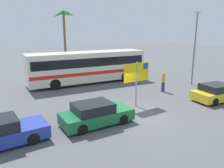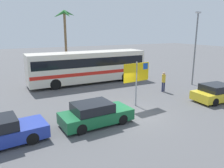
{
  "view_description": "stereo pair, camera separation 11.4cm",
  "coord_description": "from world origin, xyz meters",
  "px_view_note": "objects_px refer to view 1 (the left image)",
  "views": [
    {
      "loc": [
        -7.3,
        -11.18,
        5.33
      ],
      "look_at": [
        0.4,
        3.31,
        1.3
      ],
      "focal_mm": 35.37,
      "sensor_mm": 36.0,
      "label": 1
    },
    {
      "loc": [
        -7.19,
        -11.24,
        5.33
      ],
      "look_at": [
        0.4,
        3.31,
        1.3
      ],
      "focal_mm": 35.37,
      "sensor_mm": 36.0,
      "label": 2
    }
  ],
  "objects_px": {
    "ferry_sign": "(137,74)",
    "pedestrian_by_bus": "(163,80)",
    "car_yellow": "(217,93)",
    "bus_front_coach": "(88,66)",
    "car_green": "(96,114)"
  },
  "relations": [
    {
      "from": "ferry_sign",
      "to": "pedestrian_by_bus",
      "type": "relative_size",
      "value": 1.8
    },
    {
      "from": "car_yellow",
      "to": "pedestrian_by_bus",
      "type": "bearing_deg",
      "value": 119.67
    },
    {
      "from": "ferry_sign",
      "to": "car_yellow",
      "type": "distance_m",
      "value": 6.66
    },
    {
      "from": "car_yellow",
      "to": "bus_front_coach",
      "type": "bearing_deg",
      "value": 125.64
    },
    {
      "from": "car_yellow",
      "to": "car_green",
      "type": "bearing_deg",
      "value": -178.68
    },
    {
      "from": "bus_front_coach",
      "to": "pedestrian_by_bus",
      "type": "bearing_deg",
      "value": -54.22
    },
    {
      "from": "ferry_sign",
      "to": "car_yellow",
      "type": "relative_size",
      "value": 0.79
    },
    {
      "from": "car_green",
      "to": "car_yellow",
      "type": "bearing_deg",
      "value": -4.81
    },
    {
      "from": "bus_front_coach",
      "to": "car_yellow",
      "type": "xyz_separation_m",
      "value": [
        6.53,
        -10.28,
        -1.15
      ]
    },
    {
      "from": "bus_front_coach",
      "to": "ferry_sign",
      "type": "bearing_deg",
      "value": -87.33
    },
    {
      "from": "bus_front_coach",
      "to": "car_yellow",
      "type": "relative_size",
      "value": 2.96
    },
    {
      "from": "pedestrian_by_bus",
      "to": "ferry_sign",
      "type": "bearing_deg",
      "value": 122.3
    },
    {
      "from": "ferry_sign",
      "to": "car_green",
      "type": "relative_size",
      "value": 0.76
    },
    {
      "from": "car_yellow",
      "to": "car_green",
      "type": "xyz_separation_m",
      "value": [
        -10.05,
        0.34,
        0.0
      ]
    },
    {
      "from": "ferry_sign",
      "to": "bus_front_coach",
      "type": "bearing_deg",
      "value": 86.5
    }
  ]
}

